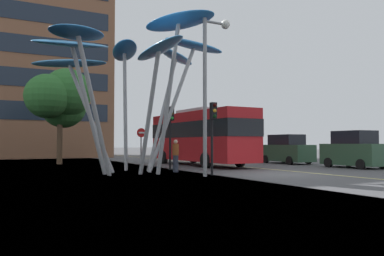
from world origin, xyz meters
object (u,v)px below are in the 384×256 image
(car_parked_far, at_px, (228,148))
(no_entry_sign, at_px, (141,141))
(leaf_sculpture, at_px, (134,56))
(car_parked_near, at_px, (354,151))
(street_lamp, at_px, (211,74))
(traffic_light_kerb_far, at_px, (171,124))
(car_parked_mid, at_px, (286,150))
(traffic_light_kerb_near, at_px, (213,122))
(pedestrian, at_px, (176,156))
(red_bus, at_px, (200,135))

(car_parked_far, distance_m, no_entry_sign, 11.87)
(leaf_sculpture, height_order, no_entry_sign, leaf_sculpture)
(car_parked_near, relative_size, no_entry_sign, 1.56)
(car_parked_far, relative_size, street_lamp, 0.52)
(street_lamp, bearing_deg, car_parked_far, 54.61)
(traffic_light_kerb_far, height_order, no_entry_sign, traffic_light_kerb_far)
(car_parked_near, relative_size, car_parked_mid, 0.91)
(car_parked_far, bearing_deg, car_parked_mid, -86.46)
(car_parked_mid, xyz_separation_m, car_parked_far, (-0.45, 7.34, 0.08))
(traffic_light_kerb_near, relative_size, street_lamp, 0.47)
(traffic_light_kerb_far, bearing_deg, street_lamp, -92.27)
(car_parked_near, xyz_separation_m, no_entry_sign, (-11.08, 7.75, 0.61))
(street_lamp, height_order, no_entry_sign, street_lamp)
(street_lamp, bearing_deg, traffic_light_kerb_near, 50.24)
(traffic_light_kerb_far, height_order, car_parked_near, traffic_light_kerb_far)
(car_parked_near, bearing_deg, pedestrian, 170.54)
(traffic_light_kerb_near, bearing_deg, traffic_light_kerb_far, 92.81)
(red_bus, height_order, street_lamp, street_lamp)
(red_bus, relative_size, car_parked_near, 2.69)
(red_bus, height_order, car_parked_near, red_bus)
(red_bus, relative_size, car_parked_far, 2.74)
(car_parked_mid, height_order, pedestrian, car_parked_mid)
(red_bus, distance_m, leaf_sculpture, 8.88)
(car_parked_far, xyz_separation_m, street_lamp, (-10.41, -14.65, 3.61))
(leaf_sculpture, xyz_separation_m, car_parked_mid, (13.36, 3.77, -5.00))
(leaf_sculpture, bearing_deg, car_parked_mid, 15.74)
(red_bus, relative_size, traffic_light_kerb_near, 3.06)
(leaf_sculpture, bearing_deg, car_parked_near, -9.42)
(traffic_light_kerb_far, bearing_deg, car_parked_near, -18.12)
(red_bus, xyz_separation_m, car_parked_near, (7.08, -6.92, -1.04))
(leaf_sculpture, distance_m, traffic_light_kerb_far, 4.52)
(traffic_light_kerb_near, height_order, car_parked_near, traffic_light_kerb_near)
(car_parked_far, height_order, pedestrian, car_parked_far)
(leaf_sculpture, relative_size, no_entry_sign, 4.19)
(red_bus, xyz_separation_m, car_parked_far, (6.45, 6.44, -1.01))
(traffic_light_kerb_far, height_order, pedestrian, traffic_light_kerb_far)
(red_bus, height_order, car_parked_mid, red_bus)
(car_parked_mid, distance_m, pedestrian, 11.89)
(street_lamp, relative_size, no_entry_sign, 2.93)
(leaf_sculpture, relative_size, traffic_light_kerb_near, 3.05)
(car_parked_mid, bearing_deg, red_bus, 172.54)
(traffic_light_kerb_near, bearing_deg, leaf_sculpture, 133.66)
(red_bus, bearing_deg, street_lamp, -115.74)
(traffic_light_kerb_near, height_order, traffic_light_kerb_far, traffic_light_kerb_far)
(no_entry_sign, bearing_deg, pedestrian, -92.37)
(traffic_light_kerb_near, xyz_separation_m, car_parked_mid, (10.45, 6.81, -1.50))
(no_entry_sign, bearing_deg, red_bus, -11.80)
(traffic_light_kerb_far, height_order, street_lamp, street_lamp)
(traffic_light_kerb_far, xyz_separation_m, car_parked_near, (10.84, -3.55, -1.55))
(car_parked_mid, bearing_deg, car_parked_far, 93.54)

